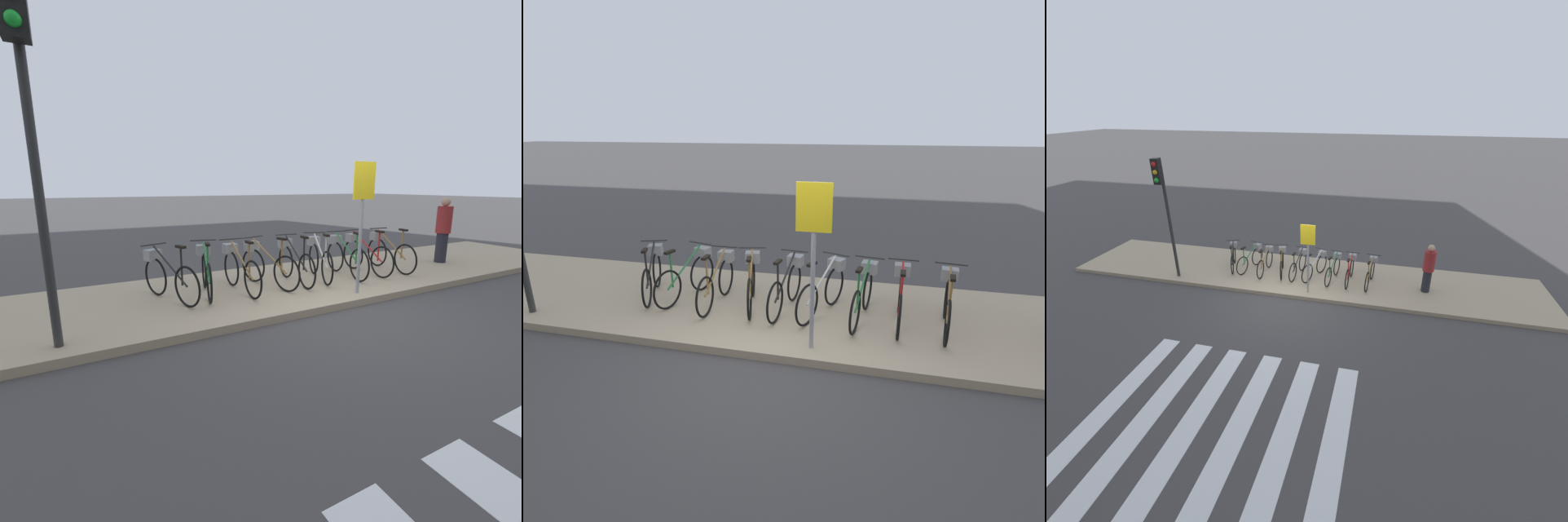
% 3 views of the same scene
% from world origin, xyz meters
% --- Properties ---
extents(ground_plane, '(120.00, 120.00, 0.00)m').
position_xyz_m(ground_plane, '(0.00, 0.00, 0.00)').
color(ground_plane, '#423F3F').
extents(sidewalk, '(15.75, 2.92, 0.12)m').
position_xyz_m(sidewalk, '(0.00, 1.46, 0.06)').
color(sidewalk, tan).
rests_on(sidewalk, ground_plane).
extents(parked_bicycle_0, '(0.65, 1.46, 0.95)m').
position_xyz_m(parked_bicycle_0, '(-2.42, 1.46, 0.54)').
color(parked_bicycle_0, black).
rests_on(parked_bicycle_0, sidewalk).
extents(parked_bicycle_1, '(0.53, 1.50, 0.95)m').
position_xyz_m(parked_bicycle_1, '(-1.75, 1.50, 0.54)').
color(parked_bicycle_1, black).
rests_on(parked_bicycle_1, sidewalk).
extents(parked_bicycle_2, '(0.46, 1.54, 0.95)m').
position_xyz_m(parked_bicycle_2, '(-1.18, 1.39, 0.54)').
color(parked_bicycle_2, black).
rests_on(parked_bicycle_2, sidewalk).
extents(parked_bicycle_3, '(0.54, 1.50, 0.95)m').
position_xyz_m(parked_bicycle_3, '(-0.61, 1.45, 0.54)').
color(parked_bicycle_3, black).
rests_on(parked_bicycle_3, sidewalk).
extents(parked_bicycle_4, '(0.46, 1.53, 0.95)m').
position_xyz_m(parked_bicycle_4, '(-0.01, 1.43, 0.54)').
color(parked_bicycle_4, black).
rests_on(parked_bicycle_4, sidewalk).
extents(parked_bicycle_5, '(0.65, 1.46, 0.95)m').
position_xyz_m(parked_bicycle_5, '(0.59, 1.43, 0.54)').
color(parked_bicycle_5, black).
rests_on(parked_bicycle_5, sidewalk).
extents(parked_bicycle_6, '(0.46, 1.53, 0.95)m').
position_xyz_m(parked_bicycle_6, '(1.20, 1.37, 0.54)').
color(parked_bicycle_6, black).
rests_on(parked_bicycle_6, sidewalk).
extents(parked_bicycle_7, '(0.46, 1.54, 0.95)m').
position_xyz_m(parked_bicycle_7, '(1.74, 1.37, 0.54)').
color(parked_bicycle_7, black).
rests_on(parked_bicycle_7, sidewalk).
extents(parked_bicycle_8, '(0.46, 1.53, 0.95)m').
position_xyz_m(parked_bicycle_8, '(2.40, 1.33, 0.54)').
color(parked_bicycle_8, black).
rests_on(parked_bicycle_8, sidewalk).
extents(pedestrian, '(0.34, 0.34, 1.55)m').
position_xyz_m(pedestrian, '(4.12, 1.24, 0.93)').
color(pedestrian, '#23232D').
rests_on(pedestrian, sidewalk).
extents(traffic_light, '(0.24, 0.40, 3.90)m').
position_xyz_m(traffic_light, '(-3.95, 0.24, 2.91)').
color(traffic_light, '#2D2D2D').
rests_on(traffic_light, sidewalk).
extents(sign_post, '(0.44, 0.07, 2.21)m').
position_xyz_m(sign_post, '(0.58, 0.29, 1.62)').
color(sign_post, '#99999E').
rests_on(sign_post, sidewalk).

